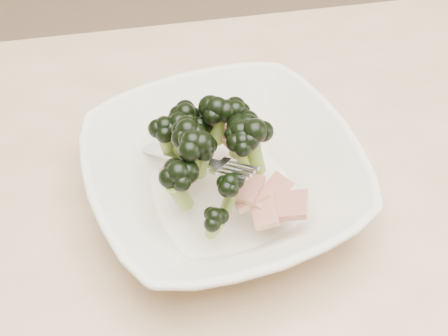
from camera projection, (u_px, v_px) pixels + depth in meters
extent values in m
cube|color=tan|center=(299.00, 261.00, 0.64)|extent=(1.20, 0.80, 0.04)
imported|color=beige|center=(224.00, 178.00, 0.64)|extent=(0.33, 0.33, 0.07)
cylinder|color=olive|center=(254.00, 153.00, 0.61)|extent=(0.03, 0.03, 0.05)
ellipsoid|color=black|center=(255.00, 131.00, 0.59)|extent=(0.04, 0.04, 0.03)
cylinder|color=olive|center=(180.00, 140.00, 0.65)|extent=(0.02, 0.02, 0.04)
ellipsoid|color=black|center=(179.00, 123.00, 0.63)|extent=(0.04, 0.04, 0.03)
cylinder|color=olive|center=(167.00, 145.00, 0.65)|extent=(0.02, 0.02, 0.05)
ellipsoid|color=black|center=(165.00, 126.00, 0.63)|extent=(0.03, 0.03, 0.03)
cylinder|color=olive|center=(203.00, 160.00, 0.60)|extent=(0.02, 0.01, 0.04)
ellipsoid|color=black|center=(203.00, 145.00, 0.58)|extent=(0.03, 0.03, 0.02)
cylinder|color=olive|center=(187.00, 132.00, 0.66)|extent=(0.02, 0.02, 0.05)
ellipsoid|color=black|center=(186.00, 113.00, 0.64)|extent=(0.03, 0.03, 0.03)
cylinder|color=olive|center=(201.00, 136.00, 0.65)|extent=(0.01, 0.02, 0.03)
ellipsoid|color=black|center=(200.00, 125.00, 0.64)|extent=(0.03, 0.03, 0.02)
cylinder|color=olive|center=(217.00, 126.00, 0.64)|extent=(0.02, 0.02, 0.04)
ellipsoid|color=black|center=(217.00, 108.00, 0.62)|extent=(0.04, 0.04, 0.03)
cylinder|color=olive|center=(230.00, 198.00, 0.59)|extent=(0.02, 0.01, 0.04)
ellipsoid|color=black|center=(230.00, 182.00, 0.57)|extent=(0.03, 0.03, 0.02)
cylinder|color=olive|center=(180.00, 195.00, 0.60)|extent=(0.03, 0.03, 0.06)
ellipsoid|color=black|center=(178.00, 173.00, 0.58)|extent=(0.04, 0.04, 0.03)
cylinder|color=olive|center=(215.00, 228.00, 0.59)|extent=(0.02, 0.02, 0.03)
ellipsoid|color=black|center=(215.00, 217.00, 0.58)|extent=(0.03, 0.03, 0.02)
cylinder|color=olive|center=(235.00, 128.00, 0.64)|extent=(0.02, 0.02, 0.04)
ellipsoid|color=black|center=(236.00, 110.00, 0.63)|extent=(0.03, 0.03, 0.03)
cylinder|color=olive|center=(242.00, 158.00, 0.61)|extent=(0.02, 0.01, 0.04)
ellipsoid|color=black|center=(242.00, 141.00, 0.59)|extent=(0.03, 0.03, 0.02)
cylinder|color=olive|center=(194.00, 163.00, 0.60)|extent=(0.03, 0.03, 0.05)
ellipsoid|color=black|center=(193.00, 142.00, 0.58)|extent=(0.04, 0.04, 0.03)
cylinder|color=olive|center=(247.00, 142.00, 0.63)|extent=(0.02, 0.02, 0.04)
ellipsoid|color=black|center=(248.00, 125.00, 0.62)|extent=(0.04, 0.04, 0.03)
cylinder|color=olive|center=(188.00, 150.00, 0.62)|extent=(0.03, 0.02, 0.05)
ellipsoid|color=black|center=(187.00, 130.00, 0.60)|extent=(0.04, 0.04, 0.03)
cylinder|color=olive|center=(240.00, 146.00, 0.61)|extent=(0.02, 0.02, 0.04)
ellipsoid|color=black|center=(241.00, 131.00, 0.60)|extent=(0.04, 0.04, 0.03)
cube|color=maroon|center=(281.00, 206.00, 0.60)|extent=(0.06, 0.05, 0.03)
cube|color=maroon|center=(272.00, 194.00, 0.62)|extent=(0.05, 0.06, 0.02)
cube|color=maroon|center=(236.00, 138.00, 0.65)|extent=(0.05, 0.06, 0.01)
cube|color=maroon|center=(246.00, 192.00, 0.61)|extent=(0.04, 0.05, 0.02)
cube|color=maroon|center=(246.00, 188.00, 0.61)|extent=(0.04, 0.04, 0.01)
cube|color=maroon|center=(223.00, 127.00, 0.67)|extent=(0.05, 0.04, 0.02)
cube|color=maroon|center=(186.00, 167.00, 0.64)|extent=(0.06, 0.05, 0.02)
cube|color=maroon|center=(265.00, 211.00, 0.60)|extent=(0.03, 0.04, 0.01)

